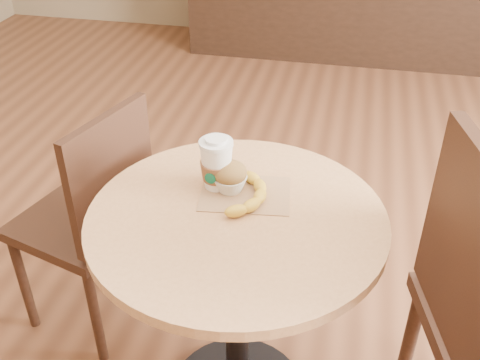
{
  "coord_description": "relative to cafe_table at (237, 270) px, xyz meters",
  "views": [
    {
      "loc": [
        0.18,
        -1.17,
        1.62
      ],
      "look_at": [
        -0.07,
        -0.01,
        0.83
      ],
      "focal_mm": 42.0,
      "sensor_mm": 36.0,
      "label": 1
    }
  ],
  "objects": [
    {
      "name": "kraft_bag",
      "position": [
        0.0,
        0.09,
        0.19
      ],
      "size": [
        0.26,
        0.21,
        0.0
      ],
      "primitive_type": "cube",
      "rotation": [
        0.0,
        0.0,
        0.12
      ],
      "color": "#966D48",
      "rests_on": "cafe_table"
    },
    {
      "name": "banana",
      "position": [
        0.01,
        0.08,
        0.21
      ],
      "size": [
        0.16,
        0.25,
        0.03
      ],
      "primitive_type": null,
      "rotation": [
        0.0,
        0.0,
        0.09
      ],
      "color": "gold",
      "rests_on": "kraft_bag"
    },
    {
      "name": "chair_left",
      "position": [
        -0.55,
        0.23,
        -0.07
      ],
      "size": [
        0.48,
        0.48,
        0.88
      ],
      "rotation": [
        0.0,
        0.0,
        -1.85
      ],
      "color": "#311B11",
      "rests_on": "ground"
    },
    {
      "name": "coffee_cup",
      "position": [
        -0.08,
        0.11,
        0.26
      ],
      "size": [
        0.09,
        0.09,
        0.15
      ],
      "rotation": [
        0.0,
        0.0,
        -0.16
      ],
      "color": "white",
      "rests_on": "cafe_table"
    },
    {
      "name": "muffin",
      "position": [
        -0.04,
        0.1,
        0.24
      ],
      "size": [
        0.09,
        0.09,
        0.09
      ],
      "color": "silver",
      "rests_on": "kraft_bag"
    },
    {
      "name": "cafe_table",
      "position": [
        0.0,
        0.0,
        0.0
      ],
      "size": [
        0.78,
        0.78,
        0.75
      ],
      "color": "black",
      "rests_on": "ground"
    }
  ]
}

